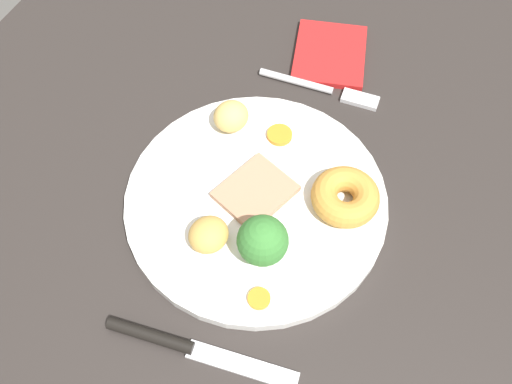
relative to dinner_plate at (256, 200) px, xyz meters
The scene contains 12 objects.
dining_table 4.63cm from the dinner_plate, 24.21° to the right, with size 120.00×84.00×3.60cm, color #2B2623.
dinner_plate is the anchor object (origin of this frame).
meat_slice_main 1.18cm from the dinner_plate, 149.62° to the right, with size 7.43×6.32×0.80cm, color tan.
yorkshire_pudding 9.49cm from the dinner_plate, 108.03° to the left, with size 7.17×7.17×2.76cm, color #C68938.
roast_potato_left 7.36cm from the dinner_plate, 18.98° to the right, with size 3.86×4.14×3.00cm, color tan.
roast_potato_right 10.27cm from the dinner_plate, 140.61° to the right, with size 4.07×3.77×3.46cm, color #D8B260.
carrot_coin_front 11.38cm from the dinner_plate, 24.37° to the left, with size 2.20×2.20×0.42cm, color orange.
carrot_coin_back 8.54cm from the dinner_plate, behind, with size 2.89×2.89×0.54cm, color orange.
broccoli_floret 7.59cm from the dinner_plate, 28.41° to the left, with size 5.02×5.02×5.53cm.
fork 18.20cm from the dinner_plate, behind, with size 2.21×15.30×0.90cm.
knife 16.92cm from the dinner_plate, ahead, with size 3.40×18.55×1.20cm.
folded_napkin 24.22cm from the dinner_plate, behind, with size 11.00×9.00×0.80cm, color red.
Camera 1 is at (22.62, 12.67, 52.95)cm, focal length 36.79 mm.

